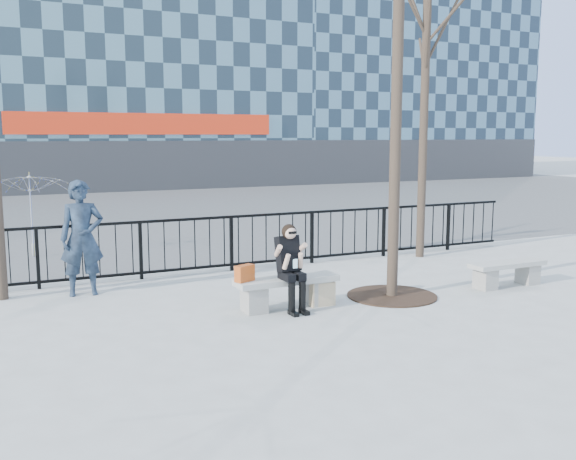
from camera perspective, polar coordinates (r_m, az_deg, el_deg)
name	(u,v)px	position (r m, az deg, el deg)	size (l,w,h in m)	color
ground	(287,308)	(10.10, -0.11, -6.94)	(120.00, 120.00, 0.00)	gray
street_surface	(112,209)	(24.31, -15.39, 1.83)	(60.00, 23.00, 0.01)	#474747
railing	(222,244)	(12.69, -5.90, -1.23)	(14.00, 0.06, 1.10)	black
building_right	(389,15)	(43.85, 8.96, 18.36)	(16.20, 10.20, 20.60)	slate
tree_right	(427,12)	(14.54, 12.27, 18.39)	(2.80, 2.80, 7.00)	black
tree_grate	(392,296)	(10.93, 9.21, -5.78)	(1.50, 1.50, 0.02)	black
bench_main	(287,289)	(10.02, -0.11, -5.28)	(1.65, 0.46, 0.49)	slate
bench_second	(507,271)	(12.10, 18.91, -3.48)	(1.50, 0.42, 0.44)	slate
seated_woman	(291,268)	(9.80, 0.29, -3.38)	(0.50, 0.64, 1.34)	black
handbag	(245,273)	(9.70, -3.88, -3.86)	(0.30, 0.14, 0.25)	#B24515
shopping_bag	(322,294)	(10.19, 3.07, -5.70)	(0.40, 0.15, 0.38)	beige
standing_man	(82,238)	(11.27, -17.85, -0.68)	(0.71, 0.47, 1.94)	black
vendor_umbrella	(31,215)	(15.10, -21.91, 1.24)	(2.06, 2.10, 1.89)	gold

